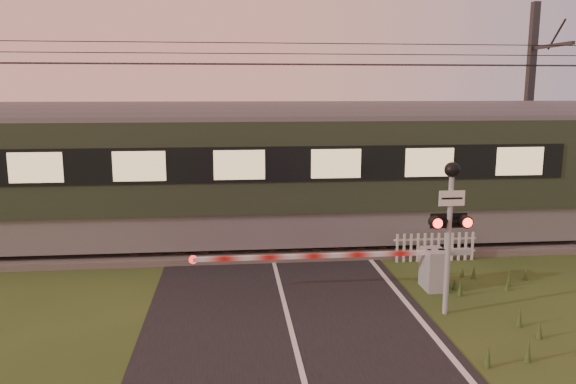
{
  "coord_description": "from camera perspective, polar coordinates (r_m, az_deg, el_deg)",
  "views": [
    {
      "loc": [
        -1.14,
        -10.15,
        4.75
      ],
      "look_at": [
        0.23,
        3.2,
        2.32
      ],
      "focal_mm": 35.0,
      "sensor_mm": 36.0,
      "label": 1
    }
  ],
  "objects": [
    {
      "name": "ground",
      "position": [
        11.26,
        0.52,
        -14.68
      ],
      "size": [
        160.0,
        160.0,
        0.0
      ],
      "primitive_type": "plane",
      "color": "#284119",
      "rests_on": "ground"
    },
    {
      "name": "picket_fence",
      "position": [
        16.39,
        14.71,
        -5.42
      ],
      "size": [
        2.39,
        0.07,
        0.81
      ],
      "color": "silver",
      "rests_on": "ground"
    },
    {
      "name": "catenary_mast",
      "position": [
        21.58,
        23.27,
        7.47
      ],
      "size": [
        0.24,
        2.47,
        7.73
      ],
      "color": "#2D2D30",
      "rests_on": "ground"
    },
    {
      "name": "road",
      "position": [
        11.05,
        0.75,
        -15.13
      ],
      "size": [
        6.0,
        140.0,
        0.03
      ],
      "color": "black",
      "rests_on": "ground"
    },
    {
      "name": "overhead_wires",
      "position": [
        16.71,
        -1.98,
        13.61
      ],
      "size": [
        120.0,
        0.62,
        0.62
      ],
      "color": "black",
      "rests_on": "ground"
    },
    {
      "name": "track_bed",
      "position": [
        17.33,
        -1.87,
        -5.41
      ],
      "size": [
        140.0,
        3.4,
        0.39
      ],
      "color": "#47423D",
      "rests_on": "ground"
    },
    {
      "name": "crossing_signal",
      "position": [
        12.21,
        16.14,
        -1.86
      ],
      "size": [
        0.84,
        0.35,
        3.3
      ],
      "color": "gray",
      "rests_on": "ground"
    },
    {
      "name": "boom_gate",
      "position": [
        14.01,
        13.21,
        -7.42
      ],
      "size": [
        6.74,
        0.76,
        1.01
      ],
      "color": "gray",
      "rests_on": "ground"
    }
  ]
}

